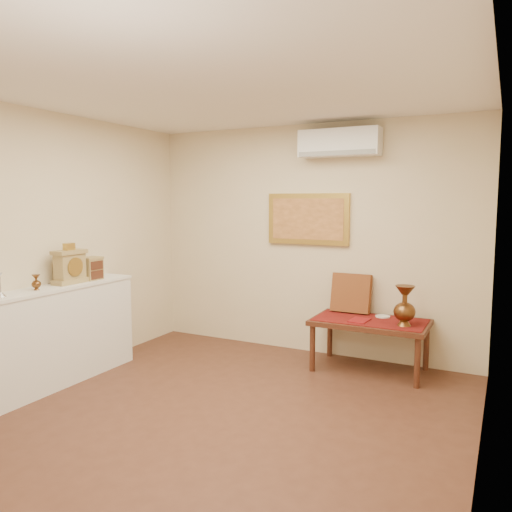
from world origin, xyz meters
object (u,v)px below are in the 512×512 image
Objects in this scene: low_table at (370,326)px; display_ledge at (48,338)px; mantel_clock at (70,266)px; brass_urn_tall at (405,301)px; wooden_chest at (92,268)px.

display_ledge is at bearing -144.90° from low_table.
mantel_clock is at bearing -149.37° from low_table.
brass_urn_tall is at bearing -14.85° from low_table.
display_ledge reaches higher than low_table.
low_table is (2.67, 1.88, -0.01)m from display_ledge.
display_ledge is (-3.04, -1.78, -0.31)m from brass_urn_tall.
low_table is at bearing 35.10° from display_ledge.
brass_urn_tall is 1.21× the size of mantel_clock.
wooden_chest reaches higher than brass_urn_tall.
display_ledge is 0.84m from wooden_chest.
brass_urn_tall is 0.24× the size of display_ledge.
brass_urn_tall is 0.41× the size of low_table.
display_ledge is 0.73m from mantel_clock.
mantel_clock is (-3.04, -1.48, 0.35)m from brass_urn_tall.
low_table is at bearing 165.15° from brass_urn_tall.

